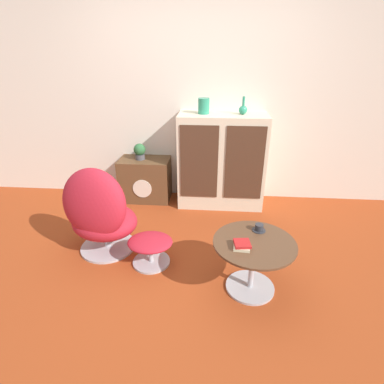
% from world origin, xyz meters
% --- Properties ---
extents(ground_plane, '(12.00, 12.00, 0.00)m').
position_xyz_m(ground_plane, '(0.00, 0.00, 0.00)').
color(ground_plane, '#9E3D19').
extents(wall_back, '(6.40, 0.06, 2.60)m').
position_xyz_m(wall_back, '(0.00, 1.67, 1.30)').
color(wall_back, silver).
rests_on(wall_back, ground_plane).
extents(sideboard, '(1.04, 0.48, 1.14)m').
position_xyz_m(sideboard, '(0.32, 1.40, 0.57)').
color(sideboard, beige).
rests_on(sideboard, ground_plane).
extents(tv_console, '(0.64, 0.40, 0.55)m').
position_xyz_m(tv_console, '(-0.66, 1.45, 0.27)').
color(tv_console, brown).
rests_on(tv_console, ground_plane).
extents(egg_chair, '(0.76, 0.72, 0.90)m').
position_xyz_m(egg_chair, '(-0.81, 0.26, 0.42)').
color(egg_chair, '#B7B7BC').
rests_on(egg_chair, ground_plane).
extents(ottoman, '(0.41, 0.35, 0.27)m').
position_xyz_m(ottoman, '(-0.32, 0.12, 0.19)').
color(ottoman, '#B7B7BC').
rests_on(ottoman, ground_plane).
extents(coffee_table, '(0.64, 0.64, 0.46)m').
position_xyz_m(coffee_table, '(0.57, -0.14, 0.31)').
color(coffee_table, '#B7B7BC').
rests_on(coffee_table, ground_plane).
extents(vase_leftmost, '(0.13, 0.13, 0.17)m').
position_xyz_m(vase_leftmost, '(0.09, 1.41, 1.22)').
color(vase_leftmost, '#2D8E6B').
rests_on(vase_leftmost, sideboard).
extents(vase_inner_left, '(0.10, 0.10, 0.20)m').
position_xyz_m(vase_inner_left, '(0.54, 1.41, 1.19)').
color(vase_inner_left, '#2D8E6B').
rests_on(vase_inner_left, sideboard).
extents(potted_plant, '(0.15, 0.15, 0.20)m').
position_xyz_m(potted_plant, '(-0.70, 1.45, 0.66)').
color(potted_plant, '#4C4C51').
rests_on(potted_plant, tv_console).
extents(teacup, '(0.11, 0.11, 0.06)m').
position_xyz_m(teacup, '(0.62, 0.03, 0.48)').
color(teacup, '#2D2D33').
rests_on(teacup, coffee_table).
extents(book_stack, '(0.13, 0.14, 0.04)m').
position_xyz_m(book_stack, '(0.46, -0.22, 0.48)').
color(book_stack, beige).
rests_on(book_stack, coffee_table).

